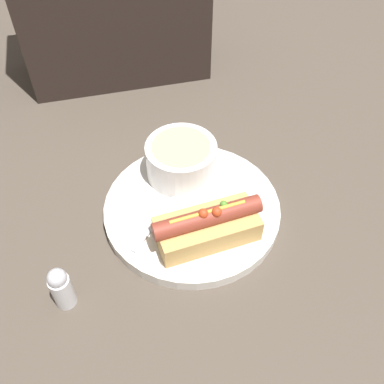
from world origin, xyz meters
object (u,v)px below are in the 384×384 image
Objects in this scene: soup_bowl at (179,159)px; hot_dog at (207,226)px; salt_shaker at (61,288)px; spoon at (174,197)px.

hot_dog is at bearing -85.28° from soup_bowl.
soup_bowl reaches higher than salt_shaker.
hot_dog is 1.40× the size of soup_bowl.
spoon is 0.21m from salt_shaker.
hot_dog is at bearing 12.32° from salt_shaker.
hot_dog is 0.09m from spoon.
soup_bowl is 0.06m from spoon.
hot_dog is 0.13m from soup_bowl.
spoon is 1.70× the size of salt_shaker.
soup_bowl reaches higher than spoon.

